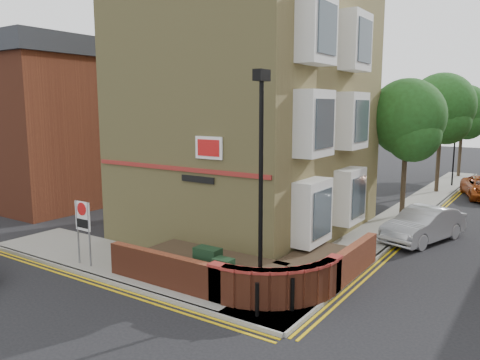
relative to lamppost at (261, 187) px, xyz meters
name	(u,v)px	position (x,y,z in m)	size (l,w,h in m)	color
ground	(188,308)	(-1.60, -1.20, -3.34)	(120.00, 120.00, 0.00)	black
pavement_corner	(138,266)	(-5.10, 0.30, -3.28)	(13.00, 3.00, 0.12)	gray
pavement_main	(412,209)	(0.40, 14.80, -3.28)	(2.00, 32.00, 0.12)	gray
kerb_side	(103,279)	(-5.10, -1.20, -3.28)	(13.00, 0.15, 0.12)	gray
kerb_main_near	(432,212)	(1.40, 14.80, -3.28)	(0.15, 32.00, 0.12)	gray
yellow_lines_side	(97,284)	(-5.10, -1.45, -3.34)	(13.00, 0.28, 0.01)	gold
yellow_lines_main	(437,213)	(1.65, 14.80, -3.34)	(0.28, 32.00, 0.01)	gold
corner_building	(256,89)	(-4.44, 6.80, 2.88)	(8.95, 10.40, 13.60)	#9F9254
garden_wall	(239,280)	(-1.60, 1.30, -3.34)	(6.80, 6.00, 1.20)	brown
lamppost	(261,187)	(0.00, 0.00, 0.00)	(0.25, 0.50, 6.30)	black
utility_cabinet_large	(208,267)	(-1.90, 0.10, -2.62)	(0.80, 0.45, 1.20)	black
utility_cabinet_small	(224,277)	(-1.10, -0.20, -2.67)	(0.55, 0.40, 1.10)	black
bollard_near	(257,300)	(0.40, -0.80, -2.77)	(0.11, 0.11, 0.90)	black
bollard_far	(292,295)	(1.00, 0.00, -2.77)	(0.11, 0.11, 0.90)	black
zone_sign	(83,221)	(-6.60, -0.70, -1.70)	(0.72, 0.07, 2.20)	slate
side_building	(77,123)	(-16.60, 6.80, 1.20)	(6.40, 10.40, 9.00)	brown
tree_near	(407,123)	(0.40, 12.85, 1.36)	(3.64, 3.65, 6.70)	#382B1E
tree_mid	(442,111)	(0.40, 20.85, 1.85)	(4.03, 4.03, 7.42)	#382B1E
tree_far	(463,114)	(0.40, 28.85, 1.57)	(3.81, 3.81, 7.00)	#382B1E
traffic_light_assembly	(454,147)	(0.80, 23.80, -0.56)	(0.20, 0.16, 4.20)	black
silver_car_near	(423,225)	(2.24, 9.09, -2.64)	(1.49, 4.27, 1.41)	#B0B2B8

